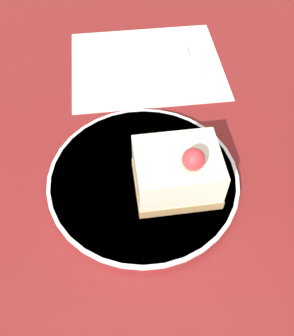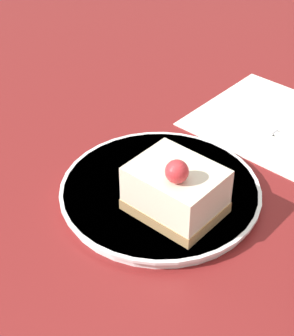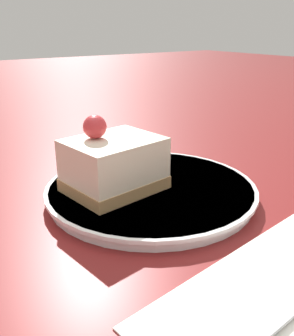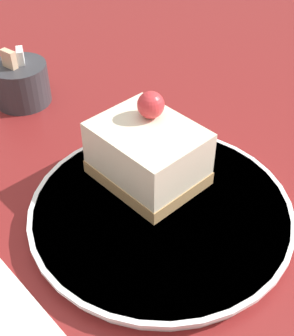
{
  "view_description": "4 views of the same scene",
  "coord_description": "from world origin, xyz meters",
  "px_view_note": "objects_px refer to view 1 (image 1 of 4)",
  "views": [
    {
      "loc": [
        0.25,
        0.03,
        0.42
      ],
      "look_at": [
        -0.03,
        0.03,
        0.04
      ],
      "focal_mm": 40.0,
      "sensor_mm": 36.0,
      "label": 1
    },
    {
      "loc": [
        0.34,
        0.42,
        0.46
      ],
      "look_at": [
        -0.01,
        0.03,
        0.06
      ],
      "focal_mm": 60.0,
      "sensor_mm": 36.0,
      "label": 2
    },
    {
      "loc": [
        -0.36,
        0.27,
        0.19
      ],
      "look_at": [
        -0.04,
        0.05,
        0.05
      ],
      "focal_mm": 40.0,
      "sensor_mm": 36.0,
      "label": 3
    },
    {
      "loc": [
        -0.22,
        -0.22,
        0.33
      ],
      "look_at": [
        -0.04,
        0.04,
        0.06
      ],
      "focal_mm": 50.0,
      "sensor_mm": 36.0,
      "label": 4
    }
  ],
  "objects_px": {
    "plate": "(143,180)",
    "fork": "(153,52)",
    "knife": "(138,75)",
    "cake_slice": "(178,172)"
  },
  "relations": [
    {
      "from": "fork",
      "to": "knife",
      "type": "relative_size",
      "value": 0.83
    },
    {
      "from": "cake_slice",
      "to": "fork",
      "type": "height_order",
      "value": "cake_slice"
    },
    {
      "from": "knife",
      "to": "plate",
      "type": "bearing_deg",
      "value": -1.93
    },
    {
      "from": "knife",
      "to": "fork",
      "type": "bearing_deg",
      "value": 153.22
    },
    {
      "from": "fork",
      "to": "knife",
      "type": "distance_m",
      "value": 0.07
    },
    {
      "from": "plate",
      "to": "fork",
      "type": "relative_size",
      "value": 1.61
    },
    {
      "from": "plate",
      "to": "knife",
      "type": "height_order",
      "value": "plate"
    },
    {
      "from": "plate",
      "to": "knife",
      "type": "bearing_deg",
      "value": -177.65
    },
    {
      "from": "cake_slice",
      "to": "knife",
      "type": "distance_m",
      "value": 0.24
    },
    {
      "from": "fork",
      "to": "knife",
      "type": "height_order",
      "value": "same"
    }
  ]
}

